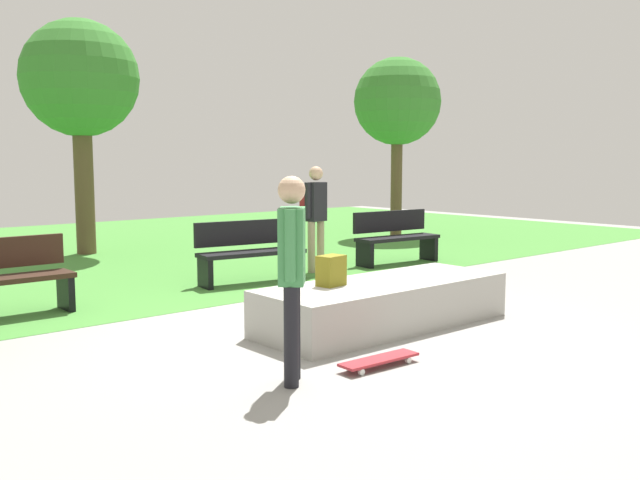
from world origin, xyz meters
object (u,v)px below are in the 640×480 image
concrete_ledge (384,304)px  park_bench_near_path (250,250)px  backpack_on_ledge (331,271)px  park_bench_near_lamppost (395,236)px  tree_broad_elm (80,82)px  skater_performing_trick (292,264)px  skateboard_by_ledge (379,360)px  pedestrian_with_backpack (315,209)px  tree_tall_oak (397,103)px

concrete_ledge → park_bench_near_path: bearing=82.4°
backpack_on_ledge → park_bench_near_lamppost: size_ratio=0.20×
backpack_on_ledge → tree_broad_elm: size_ratio=0.07×
backpack_on_ledge → skater_performing_trick: size_ratio=0.19×
skateboard_by_ledge → park_bench_near_lamppost: park_bench_near_lamppost is taller
concrete_ledge → pedestrian_with_backpack: pedestrian_with_backpack is taller
skateboard_by_ledge → park_bench_near_path: 4.49m
concrete_ledge → pedestrian_with_backpack: bearing=61.6°
skater_performing_trick → skateboard_by_ledge: skater_performing_trick is taller
park_bench_near_path → tree_tall_oak: size_ratio=0.40×
pedestrian_with_backpack → backpack_on_ledge: bearing=-127.6°
tree_broad_elm → park_bench_near_lamppost: bearing=-52.4°
skater_performing_trick → park_bench_near_path: skater_performing_trick is taller
park_bench_near_lamppost → skater_performing_trick: bearing=-143.7°
skater_performing_trick → skateboard_by_ledge: (0.84, -0.16, -0.92)m
park_bench_near_path → concrete_ledge: bearing=-97.6°
concrete_ledge → backpack_on_ledge: size_ratio=9.20×
concrete_ledge → tree_broad_elm: bearing=91.2°
tree_tall_oak → tree_broad_elm: bearing=166.6°
park_bench_near_path → skateboard_by_ledge: bearing=-110.2°
skater_performing_trick → park_bench_near_lamppost: 6.74m
tree_tall_oak → tree_broad_elm: 7.07m
park_bench_near_path → tree_broad_elm: tree_broad_elm is taller
backpack_on_ledge → skateboard_by_ledge: size_ratio=0.40×
tree_tall_oak → skateboard_by_ledge: bearing=-137.4°
skateboard_by_ledge → park_bench_near_lamppost: 6.18m
concrete_ledge → pedestrian_with_backpack: size_ratio=1.73×
backpack_on_ledge → pedestrian_with_backpack: 3.95m
skateboard_by_ledge → tree_broad_elm: 9.44m
backpack_on_ledge → skater_performing_trick: (-1.35, -1.05, 0.33)m
park_bench_near_lamppost → pedestrian_with_backpack: bearing=173.5°
backpack_on_ledge → skateboard_by_ledge: backpack_on_ledge is taller
skateboard_by_ledge → tree_tall_oak: size_ratio=0.19×
backpack_on_ledge → pedestrian_with_backpack: pedestrian_with_backpack is taller
park_bench_near_lamppost → pedestrian_with_backpack: size_ratio=0.96×
backpack_on_ledge → park_bench_near_path: park_bench_near_path is taller
concrete_ledge → tree_broad_elm: tree_broad_elm is taller
tree_broad_elm → backpack_on_ledge: bearing=-93.4°
concrete_ledge → skater_performing_trick: skater_performing_trick is taller
backpack_on_ledge → skateboard_by_ledge: bearing=57.9°
park_bench_near_path → backpack_on_ledge: bearing=-109.2°
concrete_ledge → tree_broad_elm: 8.36m
park_bench_near_path → pedestrian_with_backpack: size_ratio=0.97×
pedestrian_with_backpack → tree_tall_oak: bearing=30.2°
skater_performing_trick → backpack_on_ledge: bearing=38.0°
skateboard_by_ledge → pedestrian_with_backpack: size_ratio=0.48×
concrete_ledge → tree_tall_oak: 9.55m
concrete_ledge → park_bench_near_lamppost: bearing=41.9°
skateboard_by_ledge → backpack_on_ledge: bearing=67.5°
park_bench_near_path → pedestrian_with_backpack: 1.47m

